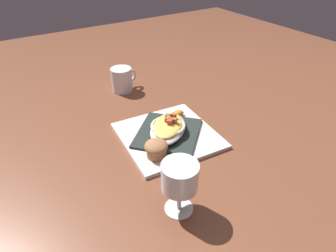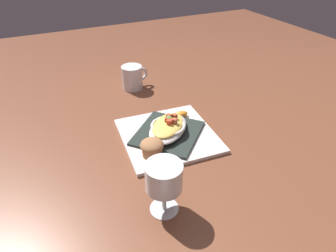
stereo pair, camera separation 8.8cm
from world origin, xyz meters
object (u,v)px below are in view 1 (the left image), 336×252
object	(u,v)px
muffin	(156,148)
coffee_mug	(122,81)
stemmed_glass	(180,179)
orange_garnish	(177,115)
gratin_dish	(168,127)
square_plate	(168,136)

from	to	relation	value
muffin	coffee_mug	bearing A→B (deg)	77.03
muffin	stemmed_glass	xyz separation A→B (m)	(-0.05, -0.18, 0.06)
orange_garnish	coffee_mug	bearing A→B (deg)	101.68
gratin_dish	orange_garnish	bearing A→B (deg)	40.31
square_plate	coffee_mug	bearing A→B (deg)	87.23
gratin_dish	stemmed_glass	xyz separation A→B (m)	(-0.13, -0.25, 0.06)
orange_garnish	stemmed_glass	distance (m)	0.38
square_plate	gratin_dish	size ratio (longest dim) A/B	1.42
square_plate	muffin	size ratio (longest dim) A/B	4.21
square_plate	muffin	xyz separation A→B (m)	(-0.08, -0.07, 0.03)
gratin_dish	square_plate	bearing A→B (deg)	-161.96
orange_garnish	stemmed_glass	size ratio (longest dim) A/B	0.49
muffin	coffee_mug	size ratio (longest dim) A/B	0.58
orange_garnish	square_plate	bearing A→B (deg)	-139.74
coffee_mug	stemmed_glass	xyz separation A→B (m)	(-0.15, -0.61, 0.05)
gratin_dish	orange_garnish	distance (m)	0.10
square_plate	gratin_dish	world-z (taller)	gratin_dish
gratin_dish	coffee_mug	distance (m)	0.36
orange_garnish	coffee_mug	xyz separation A→B (m)	(-0.06, 0.30, 0.02)
gratin_dish	stemmed_glass	distance (m)	0.28
muffin	stemmed_glass	world-z (taller)	stemmed_glass
square_plate	coffee_mug	size ratio (longest dim) A/B	2.45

